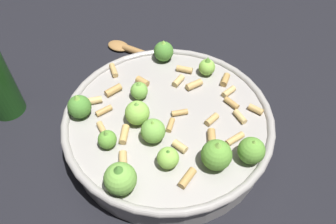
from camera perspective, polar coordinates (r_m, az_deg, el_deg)
The scene contains 3 objects.
ground_plane at distance 0.58m, azimuth 0.00°, elevation -4.27°, with size 2.40×2.40×0.00m, color black.
cooking_pan at distance 0.55m, azimuth -0.08°, elevation -2.18°, with size 0.35×0.35×0.11m.
wooden_spoon at distance 0.72m, azimuth -3.05°, elevation 9.79°, with size 0.26×0.04×0.02m.
Camera 1 is at (-0.15, 0.31, 0.46)m, focal length 34.13 mm.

